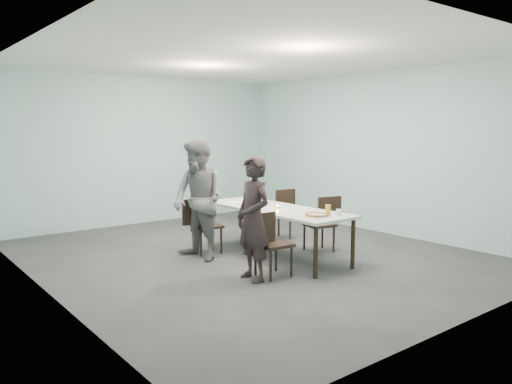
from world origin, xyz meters
TOP-DOWN VIEW (x-y plane):
  - ground at (0.00, 0.00)m, footprint 7.00×7.00m
  - room_shell at (0.00, 0.00)m, footprint 6.02×7.02m
  - table at (0.28, -0.27)m, footprint 0.93×2.61m
  - chair_near_left at (-0.52, -1.08)m, footprint 0.62×0.45m
  - chair_far_left at (-0.53, 0.54)m, footprint 0.64×0.49m
  - chair_near_right at (1.09, -0.51)m, footprint 0.65×0.51m
  - chair_far_right at (1.17, 0.63)m, footprint 0.63×0.45m
  - diner_near at (-0.75, -1.04)m, footprint 0.41×0.60m
  - diner_far at (-0.75, 0.27)m, footprint 0.79×0.95m
  - pizza at (0.22, -1.21)m, footprint 0.34×0.34m
  - side_plate at (0.45, -0.72)m, footprint 0.18×0.18m
  - beer_glass at (0.40, -1.25)m, footprint 0.08×0.08m
  - water_tumbler at (0.50, -1.37)m, footprint 0.08×0.08m
  - tealight at (0.25, -0.36)m, footprint 0.06×0.06m
  - amber_tumbler at (0.23, 0.36)m, footprint 0.07×0.07m
  - menu at (0.11, 0.54)m, footprint 0.30×0.22m

SIDE VIEW (x-z plane):
  - ground at x=0.00m, z-range 0.00..0.00m
  - chair_near_left at x=-0.52m, z-range 0.07..0.94m
  - chair_far_left at x=-0.53m, z-range 0.07..0.94m
  - chair_near_right at x=1.09m, z-range 0.07..0.94m
  - chair_far_right at x=1.17m, z-range 0.07..0.94m
  - table at x=0.28m, z-range 0.32..1.07m
  - menu at x=0.11m, z-range 0.75..0.76m
  - side_plate at x=0.45m, z-range 0.75..0.76m
  - pizza at x=0.22m, z-range 0.75..0.79m
  - tealight at x=0.25m, z-range 0.75..0.79m
  - amber_tumbler at x=0.23m, z-range 0.75..0.83m
  - water_tumbler at x=0.50m, z-range 0.75..0.84m
  - diner_near at x=-0.75m, z-range 0.00..1.61m
  - beer_glass at x=0.40m, z-range 0.75..0.90m
  - diner_far at x=-0.75m, z-range 0.00..1.79m
  - room_shell at x=0.00m, z-range 0.52..3.53m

